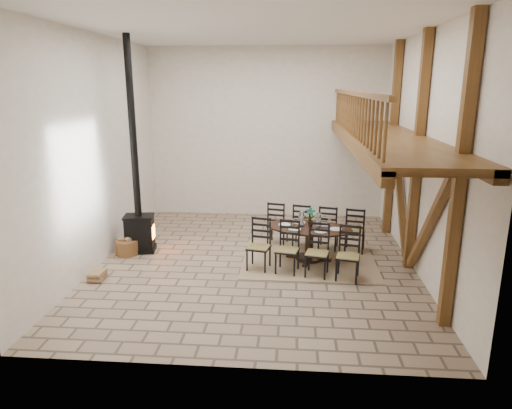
# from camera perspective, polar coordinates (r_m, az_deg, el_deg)

# --- Properties ---
(ground) EXTENTS (8.00, 8.00, 0.00)m
(ground) POSITION_cam_1_polar(r_m,az_deg,el_deg) (10.47, -0.02, -7.23)
(ground) COLOR gray
(ground) RESTS_ON ground
(room_shell) EXTENTS (7.02, 8.02, 5.01)m
(room_shell) POSITION_cam_1_polar(r_m,az_deg,el_deg) (9.72, 7.08, 9.31)
(room_shell) COLOR white
(room_shell) RESTS_ON ground
(rug) EXTENTS (3.00, 2.50, 0.02)m
(rug) POSITION_cam_1_polar(r_m,az_deg,el_deg) (10.67, 6.60, -6.83)
(rug) COLOR tan
(rug) RESTS_ON ground
(dining_table) EXTENTS (2.78, 2.60, 1.24)m
(dining_table) POSITION_cam_1_polar(r_m,az_deg,el_deg) (10.54, 6.66, -4.88)
(dining_table) COLOR black
(dining_table) RESTS_ON ground
(wood_stove) EXTENTS (0.77, 0.64, 5.00)m
(wood_stove) POSITION_cam_1_polar(r_m,az_deg,el_deg) (11.16, -14.54, -0.28)
(wood_stove) COLOR black
(wood_stove) RESTS_ON ground
(log_basket) EXTENTS (0.54, 0.54, 0.44)m
(log_basket) POSITION_cam_1_polar(r_m,az_deg,el_deg) (11.30, -15.80, -5.08)
(log_basket) COLOR brown
(log_basket) RESTS_ON ground
(log_stack) EXTENTS (0.29, 0.40, 0.20)m
(log_stack) POSITION_cam_1_polar(r_m,az_deg,el_deg) (10.09, -19.22, -8.37)
(log_stack) COLOR #9D8257
(log_stack) RESTS_ON ground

